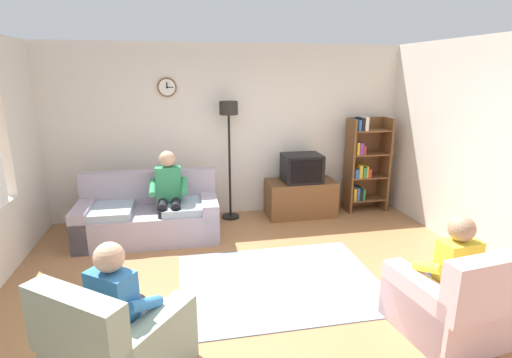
{
  "coord_description": "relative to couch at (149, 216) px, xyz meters",
  "views": [
    {
      "loc": [
        -0.8,
        -3.54,
        2.28
      ],
      "look_at": [
        0.13,
        1.2,
        0.95
      ],
      "focal_mm": 27.4,
      "sensor_mm": 36.0,
      "label": 1
    }
  ],
  "objects": [
    {
      "name": "person_in_left_armchair",
      "position": [
        -0.01,
        -2.6,
        0.29
      ],
      "size": [
        0.62,
        0.64,
        1.12
      ],
      "color": "#3372B2",
      "rests_on": "ground_plane"
    },
    {
      "name": "area_rug",
      "position": [
        1.49,
        -1.56,
        -0.31
      ],
      "size": [
        2.2,
        1.7,
        0.01
      ],
      "primitive_type": "cube",
      "color": "slate",
      "rests_on": "ground_plane"
    },
    {
      "name": "back_wall_assembly",
      "position": [
        1.28,
        0.86,
        1.04
      ],
      "size": [
        6.2,
        0.17,
        2.7
      ],
      "color": "silver",
      "rests_on": "ground_plane"
    },
    {
      "name": "couch",
      "position": [
        0.0,
        0.0,
        0.0
      ],
      "size": [
        1.91,
        0.91,
        0.9
      ],
      "color": "#A899A8",
      "rests_on": "ground_plane"
    },
    {
      "name": "tv",
      "position": [
        2.36,
        0.43,
        0.49
      ],
      "size": [
        0.6,
        0.49,
        0.44
      ],
      "color": "black",
      "rests_on": "tv_stand"
    },
    {
      "name": "bookshelf",
      "position": [
        3.46,
        0.52,
        0.48
      ],
      "size": [
        0.68,
        0.36,
        1.59
      ],
      "color": "brown",
      "rests_on": "ground_plane"
    },
    {
      "name": "armchair_near_bookshelf",
      "position": [
        2.75,
        -2.7,
        -0.02
      ],
      "size": [
        0.9,
        0.97,
        0.9
      ],
      "color": "beige",
      "rests_on": "ground_plane"
    },
    {
      "name": "ground_plane",
      "position": [
        1.28,
        -1.8,
        -0.31
      ],
      "size": [
        12.0,
        12.0,
        0.0
      ],
      "primitive_type": "plane",
      "color": "#9E6B42"
    },
    {
      "name": "tv_stand",
      "position": [
        2.36,
        0.45,
        -0.02
      ],
      "size": [
        1.1,
        0.56,
        0.58
      ],
      "color": "brown",
      "rests_on": "ground_plane"
    },
    {
      "name": "armchair_near_window",
      "position": [
        -0.06,
        -2.67,
        -0.02
      ],
      "size": [
        1.17,
        1.19,
        0.9
      ],
      "color": "gray",
      "rests_on": "ground_plane"
    },
    {
      "name": "person_in_right_armchair",
      "position": [
        2.74,
        -2.61,
        0.29
      ],
      "size": [
        0.55,
        0.57,
        1.12
      ],
      "color": "yellow",
      "rests_on": "ground_plane"
    },
    {
      "name": "floor_lamp",
      "position": [
        1.22,
        0.55,
        1.14
      ],
      "size": [
        0.28,
        0.28,
        1.85
      ],
      "color": "black",
      "rests_on": "ground_plane"
    },
    {
      "name": "person_on_couch",
      "position": [
        0.29,
        -0.11,
        0.39
      ],
      "size": [
        0.52,
        0.54,
        1.24
      ],
      "color": "#338C59",
      "rests_on": "ground_plane"
    }
  ]
}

